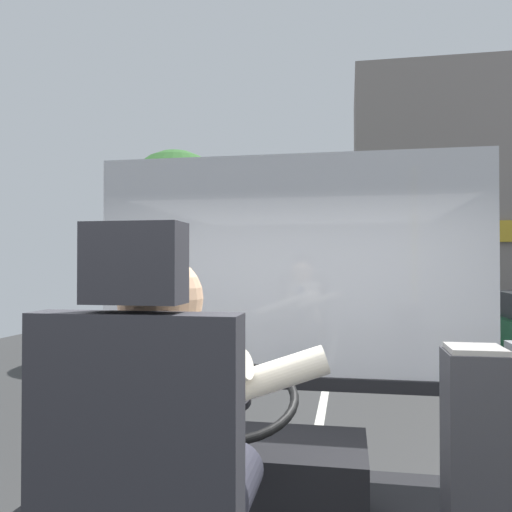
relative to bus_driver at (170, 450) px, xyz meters
The scene contains 6 objects.
ground 9.25m from the bus_driver, 89.44° to the left, with size 18.00×44.00×0.06m.
bus_driver is the anchor object (origin of this frame).
steering_console 1.27m from the bus_driver, 90.00° to the left, with size 1.10×0.96×0.81m.
fare_box 1.23m from the bus_driver, 38.66° to the left, with size 0.22×0.23×0.94m.
windshield_panel 1.96m from the bus_driver, 87.35° to the left, with size 2.50×0.08×1.48m.
street_tree 10.74m from the bus_driver, 109.00° to the left, with size 2.44×2.44×4.64m.
Camera 1 is at (0.38, -1.63, 2.03)m, focal length 36.35 mm.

